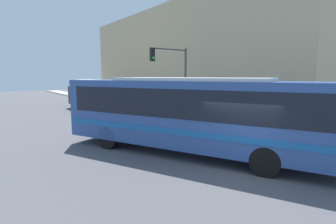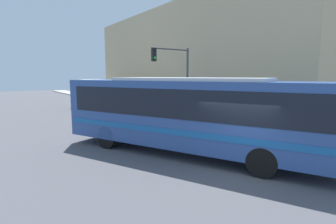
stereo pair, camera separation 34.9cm
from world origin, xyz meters
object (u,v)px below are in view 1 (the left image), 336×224
object	(u,v)px
parking_meter	(202,110)
pedestrian_near_corner	(234,112)
fire_hydrant	(238,122)
city_bus	(191,110)
traffic_light_pole	(174,70)
delivery_truck	(91,94)

from	to	relation	value
parking_meter	pedestrian_near_corner	xyz separation A→B (m)	(0.51, -2.41, 0.05)
fire_hydrant	pedestrian_near_corner	world-z (taller)	pedestrian_near_corner
fire_hydrant	parking_meter	distance (m)	3.22
city_bus	traffic_light_pole	size ratio (longest dim) A/B	2.28
delivery_truck	traffic_light_pole	xyz separation A→B (m)	(2.90, -9.41, 2.14)
traffic_light_pole	pedestrian_near_corner	bearing A→B (deg)	-71.65
traffic_light_pole	fire_hydrant	bearing A→B (deg)	-79.50
parking_meter	city_bus	bearing A→B (deg)	-137.87
pedestrian_near_corner	parking_meter	bearing A→B (deg)	101.96
traffic_light_pole	pedestrian_near_corner	world-z (taller)	traffic_light_pole
pedestrian_near_corner	fire_hydrant	bearing A→B (deg)	-123.47
delivery_truck	traffic_light_pole	size ratio (longest dim) A/B	1.35
traffic_light_pole	parking_meter	size ratio (longest dim) A/B	4.27
traffic_light_pole	pedestrian_near_corner	xyz separation A→B (m)	(1.48, -4.47, -2.74)
fire_hydrant	traffic_light_pole	bearing A→B (deg)	100.50
city_bus	parking_meter	distance (m)	7.42
fire_hydrant	traffic_light_pole	xyz separation A→B (m)	(-0.97, 5.25, 3.21)
fire_hydrant	parking_meter	world-z (taller)	parking_meter
city_bus	traffic_light_pole	world-z (taller)	traffic_light_pole
delivery_truck	pedestrian_near_corner	distance (m)	14.58
city_bus	delivery_truck	world-z (taller)	city_bus
traffic_light_pole	pedestrian_near_corner	size ratio (longest dim) A/B	3.03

